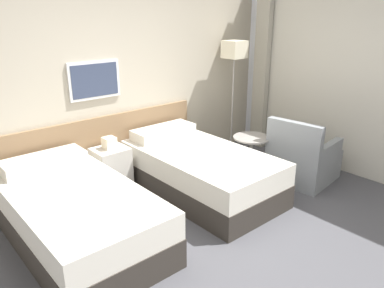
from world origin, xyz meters
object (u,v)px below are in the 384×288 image
Objects in this scene: side_table at (251,149)px; nightstand at (111,169)px; bed_near_window at (200,171)px; armchair at (302,161)px; floor_lamp at (234,57)px; bed_near_door at (77,215)px.

nightstand is at bearing 152.21° from side_table.
nightstand is at bearing 137.02° from bed_near_window.
armchair reaches higher than bed_near_window.
floor_lamp is at bearing 28.03° from bed_near_window.
bed_near_window is 1.14× the size of floor_lamp.
armchair is at bearing -91.02° from floor_lamp.
nightstand is at bearing 49.38° from armchair.
floor_lamp is (1.26, 0.67, 1.19)m from bed_near_window.
floor_lamp reaches higher than armchair.
nightstand is 2.36m from floor_lamp.
side_table is 0.67m from armchair.
bed_near_window is at bearing 56.64° from armchair.
bed_near_door is at bearing -137.02° from nightstand.
armchair is at bearing -49.79° from side_table.
nightstand is (0.79, 0.73, 0.01)m from bed_near_door.
floor_lamp is (2.05, -0.06, 1.18)m from nightstand.
armchair reaches higher than side_table.
floor_lamp reaches higher than nightstand.
bed_near_window is 1.38m from armchair.
bed_near_window is (1.57, 0.00, 0.00)m from bed_near_door.
bed_near_door is 3.46× the size of side_table.
bed_near_door is 1.14× the size of floor_lamp.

